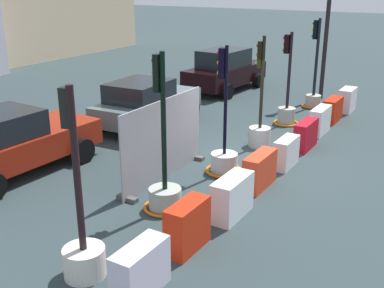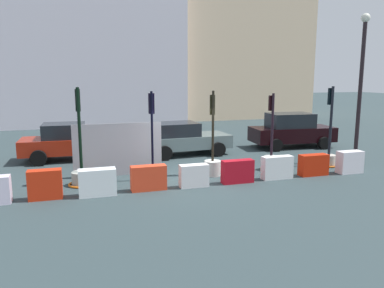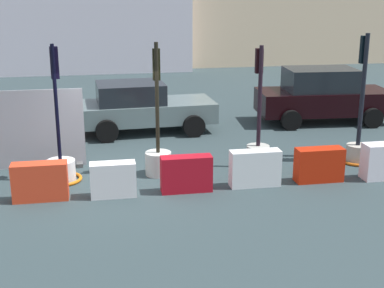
% 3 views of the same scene
% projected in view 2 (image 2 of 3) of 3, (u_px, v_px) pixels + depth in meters
% --- Properties ---
extents(ground_plane, '(120.00, 120.00, 0.00)m').
position_uv_depth(ground_plane, '(185.00, 179.00, 13.84)').
color(ground_plane, '#2F3E41').
extents(traffic_light_1, '(0.93, 0.93, 3.31)m').
position_uv_depth(traffic_light_1, '(82.00, 171.00, 13.00)').
color(traffic_light_1, '#AEB4A8').
rests_on(traffic_light_1, ground_plane).
extents(traffic_light_2, '(0.95, 0.95, 3.16)m').
position_uv_depth(traffic_light_2, '(153.00, 168.00, 13.59)').
color(traffic_light_2, silver).
rests_on(traffic_light_2, ground_plane).
extents(traffic_light_3, '(0.62, 0.62, 3.15)m').
position_uv_depth(traffic_light_3, '(213.00, 160.00, 14.26)').
color(traffic_light_3, silver).
rests_on(traffic_light_3, ground_plane).
extents(traffic_light_4, '(0.84, 0.84, 3.02)m').
position_uv_depth(traffic_light_4, '(271.00, 156.00, 15.12)').
color(traffic_light_4, '#B0AFA6').
rests_on(traffic_light_4, ground_plane).
extents(traffic_light_5, '(0.84, 0.84, 3.26)m').
position_uv_depth(traffic_light_5, '(329.00, 151.00, 15.79)').
color(traffic_light_5, '#BCB2A3').
rests_on(traffic_light_5, ground_plane).
extents(construction_barrier_1, '(0.98, 0.41, 0.90)m').
position_uv_depth(construction_barrier_1, '(45.00, 185.00, 11.53)').
color(construction_barrier_1, red).
rests_on(construction_barrier_1, ground_plane).
extents(construction_barrier_2, '(1.14, 0.46, 0.85)m').
position_uv_depth(construction_barrier_2, '(97.00, 182.00, 11.87)').
color(construction_barrier_2, white).
rests_on(construction_barrier_2, ground_plane).
extents(construction_barrier_3, '(1.15, 0.39, 0.82)m').
position_uv_depth(construction_barrier_3, '(149.00, 178.00, 12.44)').
color(construction_barrier_3, red).
rests_on(construction_barrier_3, ground_plane).
extents(construction_barrier_4, '(0.97, 0.37, 0.76)m').
position_uv_depth(construction_barrier_4, '(194.00, 176.00, 12.81)').
color(construction_barrier_4, silver).
rests_on(construction_barrier_4, ground_plane).
extents(construction_barrier_5, '(1.12, 0.37, 0.81)m').
position_uv_depth(construction_barrier_5, '(238.00, 171.00, 13.29)').
color(construction_barrier_5, '#AD0F1C').
rests_on(construction_barrier_5, ground_plane).
extents(construction_barrier_6, '(1.14, 0.37, 0.83)m').
position_uv_depth(construction_barrier_6, '(277.00, 168.00, 13.81)').
color(construction_barrier_6, white).
rests_on(construction_barrier_6, ground_plane).
extents(construction_barrier_7, '(1.10, 0.41, 0.79)m').
position_uv_depth(construction_barrier_7, '(313.00, 165.00, 14.30)').
color(construction_barrier_7, red).
rests_on(construction_barrier_7, ground_plane).
extents(construction_barrier_8, '(0.97, 0.45, 0.85)m').
position_uv_depth(construction_barrier_8, '(350.00, 162.00, 14.66)').
color(construction_barrier_8, white).
rests_on(construction_barrier_8, ground_plane).
extents(car_red_compact, '(4.47, 2.25, 1.62)m').
position_uv_depth(car_red_compact, '(71.00, 142.00, 16.92)').
color(car_red_compact, '#9B200E').
rests_on(car_red_compact, ground_plane).
extents(car_black_sedan, '(4.38, 2.34, 1.78)m').
position_uv_depth(car_black_sedan, '(291.00, 130.00, 19.87)').
color(car_black_sedan, black).
rests_on(car_black_sedan, ground_plane).
extents(car_grey_saloon, '(4.22, 2.31, 1.53)m').
position_uv_depth(car_grey_saloon, '(183.00, 138.00, 17.99)').
color(car_grey_saloon, slate).
rests_on(car_grey_saloon, ground_plane).
extents(building_main_facade, '(15.39, 8.99, 15.26)m').
position_uv_depth(building_main_facade, '(82.00, 25.00, 30.29)').
color(building_main_facade, silver).
rests_on(building_main_facade, ground_plane).
extents(building_corner_block, '(14.64, 6.65, 15.48)m').
position_uv_depth(building_corner_block, '(227.00, 29.00, 33.94)').
color(building_corner_block, beige).
rests_on(building_corner_block, ground_plane).
extents(street_lamp_post, '(0.36, 0.36, 6.15)m').
position_uv_depth(street_lamp_post, '(361.00, 77.00, 15.80)').
color(street_lamp_post, black).
rests_on(street_lamp_post, ground_plane).
extents(site_fence_panel, '(3.26, 0.50, 1.96)m').
position_uv_depth(site_fence_panel, '(118.00, 151.00, 14.19)').
color(site_fence_panel, '#9B98A1').
rests_on(site_fence_panel, ground_plane).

